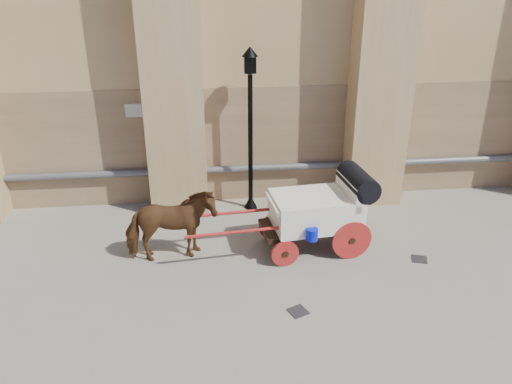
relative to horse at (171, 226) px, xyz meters
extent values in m
plane|color=gray|center=(1.10, -1.11, -0.79)|extent=(90.00, 90.00, 0.00)
cube|color=#9B7A57|center=(3.10, 3.04, 0.71)|extent=(44.00, 0.35, 3.00)
cylinder|color=#59595B|center=(3.10, 2.77, 0.11)|extent=(42.00, 0.18, 0.18)
cube|color=beige|center=(-0.90, 2.86, 1.71)|extent=(0.42, 0.04, 0.32)
imported|color=brown|center=(0.00, 0.00, 0.00)|extent=(1.97, 1.10, 1.58)
cube|color=black|center=(2.98, 0.14, -0.26)|extent=(2.21, 1.17, 0.12)
cube|color=white|center=(3.08, 0.15, 0.13)|extent=(1.95, 1.38, 0.68)
cube|color=white|center=(3.80, 0.23, 0.52)|extent=(0.26, 1.22, 0.53)
cube|color=white|center=(2.26, 0.07, 0.37)|extent=(0.44, 1.09, 0.10)
cylinder|color=black|center=(3.99, 0.25, 0.71)|extent=(0.66, 1.26, 0.54)
cylinder|color=#A41F1B|center=(3.76, -0.38, -0.35)|extent=(0.87, 0.14, 0.87)
cylinder|color=#A41F1B|center=(3.64, 0.81, -0.35)|extent=(0.87, 0.14, 0.87)
cylinder|color=#A41F1B|center=(2.32, -0.52, -0.50)|extent=(0.58, 0.12, 0.58)
cylinder|color=#A41F1B|center=(2.20, 0.67, -0.50)|extent=(0.58, 0.12, 0.58)
cylinder|color=#A41F1B|center=(1.44, -0.45, 0.03)|extent=(2.31, 0.30, 0.07)
cylinder|color=#A41F1B|center=(1.35, 0.42, 0.03)|extent=(2.31, 0.30, 0.07)
cylinder|color=#0610CB|center=(2.86, -0.55, -0.06)|extent=(0.25, 0.25, 0.25)
cylinder|color=black|center=(1.89, 2.31, 0.92)|extent=(0.11, 0.11, 3.42)
cone|color=black|center=(1.89, 2.31, -0.62)|extent=(0.34, 0.34, 0.34)
cube|color=black|center=(1.89, 2.31, 2.86)|extent=(0.27, 0.27, 0.40)
cone|color=black|center=(1.89, 2.31, 3.15)|extent=(0.38, 0.38, 0.23)
cube|color=black|center=(2.31, -2.06, -0.78)|extent=(0.42, 0.42, 0.01)
cube|color=black|center=(5.21, -0.59, -0.78)|extent=(0.41, 0.41, 0.01)
camera|label=1|loc=(0.76, -9.24, 4.88)|focal=35.00mm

